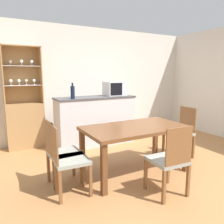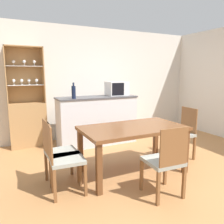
% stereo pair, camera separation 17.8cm
% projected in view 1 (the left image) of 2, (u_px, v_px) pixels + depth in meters
% --- Properties ---
extents(ground_plane, '(18.00, 18.00, 0.00)m').
position_uv_depth(ground_plane, '(170.00, 177.00, 3.21)').
color(ground_plane, '#B27A47').
extents(wall_back, '(6.80, 0.06, 2.55)m').
position_uv_depth(wall_back, '(95.00, 83.00, 5.26)').
color(wall_back, silver).
rests_on(wall_back, ground_plane).
extents(kitchen_counter, '(1.69, 0.54, 1.03)m').
position_uv_depth(kitchen_counter, '(96.00, 121.00, 4.65)').
color(kitchen_counter, silver).
rests_on(kitchen_counter, ground_plane).
extents(display_cabinet, '(0.72, 0.34, 2.03)m').
position_uv_depth(display_cabinet, '(25.00, 118.00, 4.43)').
color(display_cabinet, tan).
rests_on(display_cabinet, ground_plane).
extents(dining_table, '(1.55, 0.86, 0.72)m').
position_uv_depth(dining_table, '(135.00, 132.00, 3.29)').
color(dining_table, brown).
rests_on(dining_table, ground_plane).
extents(dining_chair_side_left_near, '(0.44, 0.44, 0.91)m').
position_uv_depth(dining_chair_side_left_near, '(67.00, 159.00, 2.70)').
color(dining_chair_side_left_near, '#999E93').
rests_on(dining_chair_side_left_near, ground_plane).
extents(dining_chair_side_left_far, '(0.43, 0.43, 0.91)m').
position_uv_depth(dining_chair_side_left_far, '(62.00, 153.00, 2.92)').
color(dining_chair_side_left_far, '#999E93').
rests_on(dining_chair_side_left_far, ground_plane).
extents(dining_chair_side_right_far, '(0.43, 0.43, 0.91)m').
position_uv_depth(dining_chair_side_right_far, '(181.00, 132.00, 3.95)').
color(dining_chair_side_right_far, '#999E93').
rests_on(dining_chair_side_right_far, ground_plane).
extents(dining_chair_head_near, '(0.43, 0.43, 0.91)m').
position_uv_depth(dining_chair_head_near, '(170.00, 160.00, 2.68)').
color(dining_chair_head_near, '#999E93').
rests_on(dining_chair_head_near, ground_plane).
extents(microwave, '(0.44, 0.36, 0.30)m').
position_uv_depth(microwave, '(115.00, 88.00, 4.80)').
color(microwave, silver).
rests_on(microwave, kitchen_counter).
extents(wine_bottle, '(0.08, 0.08, 0.31)m').
position_uv_depth(wine_bottle, '(73.00, 92.00, 4.13)').
color(wine_bottle, '#141E38').
rests_on(wine_bottle, kitchen_counter).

